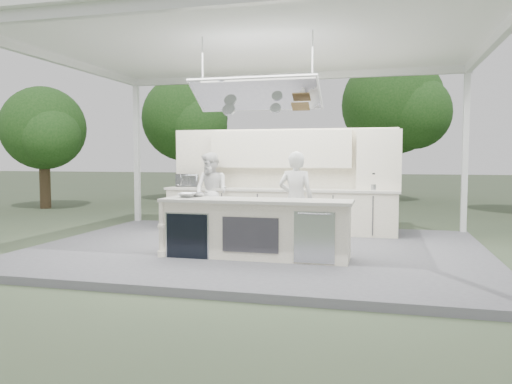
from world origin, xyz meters
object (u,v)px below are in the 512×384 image
(demo_island, at_px, (254,228))
(back_counter, at_px, (279,210))
(head_chef, at_px, (296,200))
(sous_chef, at_px, (211,192))

(demo_island, bearing_deg, back_counter, 93.63)
(head_chef, bearing_deg, demo_island, 66.66)
(demo_island, relative_size, back_counter, 0.61)
(head_chef, relative_size, sous_chef, 1.00)
(demo_island, height_order, head_chef, head_chef)
(back_counter, distance_m, head_chef, 1.96)
(back_counter, xyz_separation_m, sous_chef, (-1.43, -0.35, 0.39))
(demo_island, xyz_separation_m, sous_chef, (-1.61, 2.46, 0.39))
(demo_island, xyz_separation_m, head_chef, (0.50, 1.01, 0.39))
(demo_island, height_order, back_counter, same)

